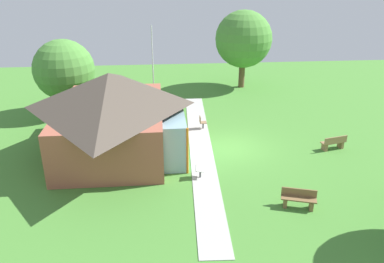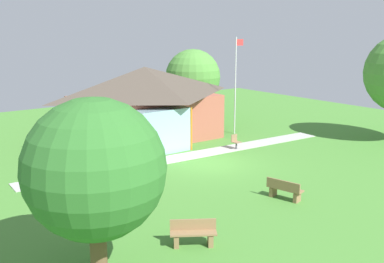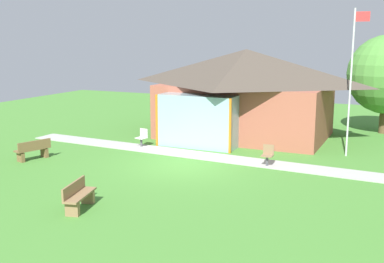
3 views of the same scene
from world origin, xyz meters
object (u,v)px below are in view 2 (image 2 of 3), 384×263
(patio_chair_west, at_px, (131,157))
(tree_lawn_corner, at_px, (95,169))
(bench_front_center, at_px, (284,190))
(tree_behind_pavilion_right, at_px, (193,77))
(flagpole, at_px, (236,82))
(bench_front_left, at_px, (193,234))
(patio_chair_lawn_spare, at_px, (236,142))
(pavilion, at_px, (146,102))
(bench_mid_left, at_px, (117,191))

(patio_chair_west, relative_size, tree_lawn_corner, 0.17)
(bench_front_center, bearing_deg, tree_behind_pavilion_right, 141.39)
(flagpole, bearing_deg, tree_lawn_corner, -143.52)
(bench_front_left, relative_size, tree_behind_pavilion_right, 0.28)
(patio_chair_lawn_spare, distance_m, tree_behind_pavilion_right, 10.41)
(bench_front_left, bearing_deg, tree_behind_pavilion_right, -93.93)
(bench_front_left, distance_m, tree_behind_pavilion_right, 22.07)
(bench_front_center, height_order, tree_lawn_corner, tree_lawn_corner)
(bench_front_center, relative_size, tree_lawn_corner, 0.30)
(bench_front_left, distance_m, patio_chair_lawn_spare, 12.41)
(tree_behind_pavilion_right, bearing_deg, bench_front_center, -114.99)
(pavilion, xyz_separation_m, bench_front_center, (-0.98, -12.42, -1.97))
(tree_lawn_corner, bearing_deg, pavilion, 54.08)
(patio_chair_lawn_spare, relative_size, tree_behind_pavilion_right, 0.16)
(patio_chair_west, distance_m, tree_lawn_corner, 11.32)
(pavilion, bearing_deg, patio_chair_lawn_spare, -61.75)
(bench_mid_left, xyz_separation_m, patio_chair_west, (2.96, 4.03, 0.01))
(bench_front_left, distance_m, bench_front_center, 5.57)
(bench_mid_left, xyz_separation_m, bench_front_center, (5.52, -4.04, 0.00))
(patio_chair_lawn_spare, bearing_deg, bench_front_center, 60.48)
(bench_front_left, height_order, patio_chair_west, patio_chair_west)
(bench_front_left, height_order, patio_chair_lawn_spare, patio_chair_lawn_spare)
(tree_behind_pavilion_right, bearing_deg, pavilion, -148.93)
(bench_mid_left, distance_m, patio_chair_lawn_spare, 9.83)
(flagpole, xyz_separation_m, tree_behind_pavilion_right, (1.16, 6.18, -0.27))
(flagpole, height_order, bench_front_left, flagpole)
(bench_mid_left, bearing_deg, patio_chair_lawn_spare, -53.99)
(pavilion, relative_size, bench_front_left, 6.17)
(bench_mid_left, bearing_deg, patio_chair_west, -18.91)
(pavilion, height_order, bench_front_left, pavilion)
(patio_chair_west, bearing_deg, bench_mid_left, 63.65)
(flagpole, relative_size, bench_mid_left, 4.03)
(patio_chair_west, relative_size, tree_behind_pavilion_right, 0.16)
(tree_behind_pavilion_right, bearing_deg, patio_chair_lawn_spare, -112.66)
(pavilion, height_order, bench_front_center, pavilion)
(flagpole, relative_size, patio_chair_lawn_spare, 7.32)
(pavilion, bearing_deg, tree_behind_pavilion_right, 31.07)
(flagpole, distance_m, bench_front_left, 16.77)
(bench_mid_left, height_order, patio_chair_lawn_spare, patio_chair_lawn_spare)
(patio_chair_west, height_order, tree_behind_pavilion_right, tree_behind_pavilion_right)
(bench_front_center, height_order, patio_chair_lawn_spare, patio_chair_lawn_spare)
(flagpole, height_order, bench_mid_left, flagpole)
(patio_chair_lawn_spare, bearing_deg, patio_chair_west, -9.60)
(patio_chair_lawn_spare, xyz_separation_m, tree_lawn_corner, (-12.54, -8.20, 2.74))
(bench_front_left, relative_size, bench_front_center, 0.96)
(bench_mid_left, relative_size, tree_lawn_corner, 0.30)
(pavilion, relative_size, flagpole, 1.47)
(tree_behind_pavilion_right, bearing_deg, flagpole, -100.63)
(flagpole, xyz_separation_m, tree_lawn_corner, (-15.25, -11.28, -0.29))
(pavilion, xyz_separation_m, bench_front_left, (-6.45, -13.49, -1.97))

